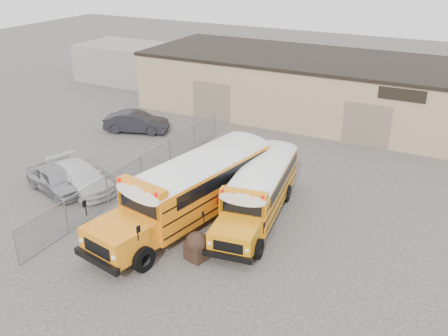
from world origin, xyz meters
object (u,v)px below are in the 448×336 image
at_px(school_bus_left, 268,145).
at_px(car_silver, 56,180).
at_px(car_white, 81,177).
at_px(car_dark, 136,122).
at_px(school_bus_right, 284,148).
at_px(tarp_bundle, 196,246).

bearing_deg(school_bus_left, car_silver, -141.49).
bearing_deg(car_silver, car_white, -30.19).
xyz_separation_m(school_bus_left, car_dark, (-11.40, 2.36, -1.12)).
bearing_deg(car_dark, school_bus_right, -116.11).
bearing_deg(car_white, tarp_bundle, -87.85).
height_order(tarp_bundle, car_dark, car_dark).
bearing_deg(car_silver, school_bus_right, -35.20).
xyz_separation_m(tarp_bundle, car_silver, (-10.29, 2.02, 0.05)).
distance_m(tarp_bundle, car_dark, 17.05).
relative_size(school_bus_left, school_bus_right, 1.23).
relative_size(school_bus_left, tarp_bundle, 8.60).
bearing_deg(school_bus_right, car_white, -141.50).
bearing_deg(car_silver, school_bus_left, -35.76).
height_order(car_silver, car_dark, car_dark).
xyz_separation_m(school_bus_left, tarp_bundle, (0.73, -9.63, -1.21)).
distance_m(school_bus_left, tarp_bundle, 9.73).
bearing_deg(school_bus_right, school_bus_left, -134.43).
bearing_deg(car_white, school_bus_right, -31.76).
bearing_deg(school_bus_right, car_dark, 172.45).
xyz_separation_m(school_bus_right, car_white, (-9.33, -7.42, -0.81)).
distance_m(school_bus_right, car_silver, 13.29).
distance_m(school_bus_right, car_white, 11.95).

